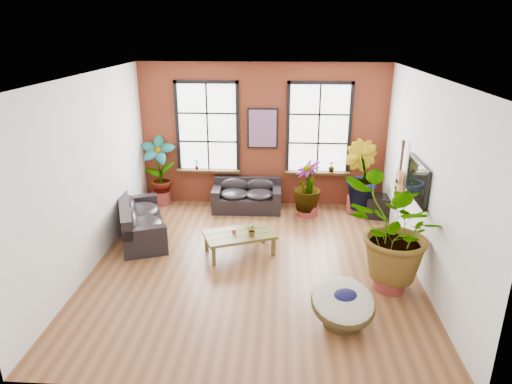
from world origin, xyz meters
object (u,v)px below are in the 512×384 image
sofa_left (139,221)px  coffee_table (239,236)px  sofa_back (247,196)px  papasan_chair (343,303)px

sofa_left → coffee_table: sofa_left is taller
sofa_back → sofa_left: 2.78m
sofa_back → coffee_table: size_ratio=1.08×
papasan_chair → sofa_back: bearing=98.1°
sofa_left → papasan_chair: (3.98, -2.82, 0.01)m
sofa_left → coffee_table: (2.21, -0.60, 0.02)m
coffee_table → papasan_chair: (1.77, -2.22, -0.01)m
sofa_left → coffee_table: 2.29m
sofa_back → coffee_table: bearing=-90.0°
papasan_chair → coffee_table: bearing=115.1°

